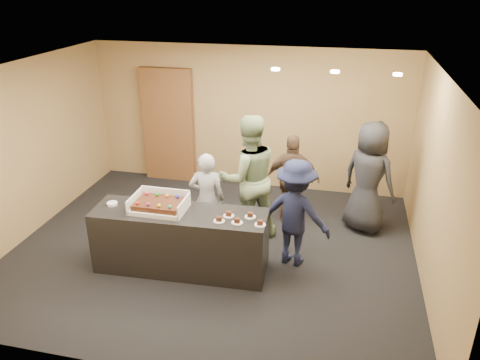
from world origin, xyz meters
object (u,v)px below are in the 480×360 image
at_px(sheet_cake, 159,204).
at_px(person_dark_suit, 369,178).
at_px(plate_stack, 112,204).
at_px(person_sage_man, 248,178).
at_px(person_server_grey, 207,199).
at_px(cake_box, 160,206).
at_px(person_navy_man, 295,213).
at_px(person_brown_extra, 292,179).
at_px(serving_counter, 181,241).
at_px(storage_cabinet, 168,126).

distance_m(sheet_cake, person_dark_suit, 3.32).
xyz_separation_m(plate_stack, person_sage_man, (1.70, 1.14, 0.08)).
bearing_deg(sheet_cake, person_server_grey, 60.55).
distance_m(cake_box, person_dark_suit, 3.31).
bearing_deg(person_navy_man, plate_stack, 25.87).
bearing_deg(person_navy_man, person_brown_extra, -67.11).
xyz_separation_m(serving_counter, person_navy_man, (1.52, 0.53, 0.34)).
bearing_deg(person_brown_extra, serving_counter, 46.48).
height_order(serving_counter, person_sage_man, person_sage_man).
distance_m(serving_counter, sheet_cake, 0.62).
xyz_separation_m(sheet_cake, plate_stack, (-0.70, -0.00, -0.08)).
relative_size(serving_counter, person_server_grey, 1.62).
bearing_deg(person_dark_suit, person_server_grey, 54.88).
bearing_deg(cake_box, person_navy_man, 15.54).
relative_size(sheet_cake, person_dark_suit, 0.35).
xyz_separation_m(cake_box, person_navy_man, (1.81, 0.50, -0.16)).
relative_size(sheet_cake, person_navy_man, 0.40).
distance_m(serving_counter, person_navy_man, 1.65).
distance_m(cake_box, person_navy_man, 1.88).
height_order(storage_cabinet, person_navy_man, storage_cabinet).
height_order(cake_box, plate_stack, cake_box).
relative_size(person_navy_man, person_dark_suit, 0.87).
distance_m(storage_cabinet, person_sage_man, 2.75).
height_order(person_server_grey, person_dark_suit, person_dark_suit).
distance_m(cake_box, person_sage_man, 1.50).
xyz_separation_m(serving_counter, person_sage_man, (0.72, 1.14, 0.55)).
distance_m(person_navy_man, person_brown_extra, 1.25).
height_order(storage_cabinet, sheet_cake, storage_cabinet).
distance_m(person_server_grey, person_navy_man, 1.39).
height_order(cake_box, person_dark_suit, person_dark_suit).
bearing_deg(storage_cabinet, plate_stack, -84.21).
bearing_deg(serving_counter, person_dark_suit, 32.15).
bearing_deg(plate_stack, person_server_grey, 34.37).
bearing_deg(person_dark_suit, sheet_cake, 64.52).
bearing_deg(person_navy_man, sheet_cake, 30.29).
relative_size(person_server_grey, person_brown_extra, 0.97).
bearing_deg(person_sage_man, person_navy_man, 114.11).
bearing_deg(storage_cabinet, person_navy_man, -41.35).
xyz_separation_m(plate_stack, person_server_grey, (1.15, 0.78, -0.18)).
distance_m(cake_box, sheet_cake, 0.06).
height_order(person_server_grey, person_navy_man, person_navy_man).
bearing_deg(serving_counter, person_navy_man, 16.57).
bearing_deg(person_sage_man, person_server_grey, 3.89).
height_order(serving_counter, storage_cabinet, storage_cabinet).
distance_m(person_sage_man, person_navy_man, 1.03).
bearing_deg(plate_stack, storage_cabinet, 95.79).
height_order(serving_counter, plate_stack, plate_stack).
height_order(storage_cabinet, plate_stack, storage_cabinet).
height_order(serving_counter, person_dark_suit, person_dark_suit).
xyz_separation_m(serving_counter, person_brown_extra, (1.33, 1.76, 0.31)).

